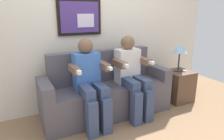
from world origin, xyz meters
TOP-DOWN VIEW (x-y plane):
  - ground_plane at (0.00, 0.00)m, footprint 5.47×5.47m
  - back_wall_assembly at (-0.01, 0.76)m, footprint 4.20×0.10m
  - couch at (0.00, 0.33)m, footprint 1.80×0.58m
  - person_on_left at (-0.30, 0.16)m, footprint 0.46×0.56m
  - person_on_right at (0.30, 0.16)m, footprint 0.46×0.56m
  - side_table_right at (1.25, 0.22)m, footprint 0.40×0.40m
  - table_lamp at (1.25, 0.25)m, footprint 0.22×0.22m
  - spare_remote_on_table at (1.31, 0.21)m, footprint 0.04×0.13m

SIDE VIEW (x-z plane):
  - ground_plane at x=0.00m, z-range 0.00..0.00m
  - side_table_right at x=1.25m, z-range 0.00..0.50m
  - couch at x=0.00m, z-range -0.14..0.76m
  - spare_remote_on_table at x=1.31m, z-range 0.50..0.52m
  - person_on_left at x=-0.30m, z-range 0.05..1.16m
  - person_on_right at x=0.30m, z-range 0.05..1.16m
  - table_lamp at x=1.25m, z-range 0.63..1.09m
  - back_wall_assembly at x=-0.01m, z-range 0.00..2.60m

